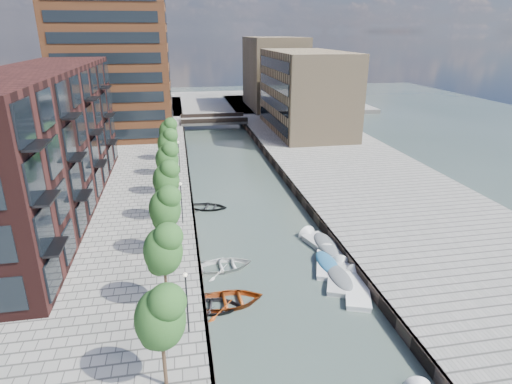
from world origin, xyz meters
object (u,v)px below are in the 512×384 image
object	(u,v)px
sloop_2	(229,304)
sloop_4	(208,209)
sloop_1	(214,309)
tree_5	(167,142)
motorboat_1	(339,276)
motorboat_3	(327,262)
bridge	(214,120)
tree_1	(163,248)
tree_3	(166,178)
sloop_3	(225,268)
car	(275,121)
motorboat_2	(357,287)
tree_0	(160,315)
motorboat_4	(322,244)
tree_4	(167,158)
tree_2	(165,206)
tree_6	(168,130)

from	to	relation	value
sloop_2	sloop_4	distance (m)	17.77
sloop_1	sloop_2	xyz separation A→B (m)	(1.11, 0.44, 0.00)
tree_5	motorboat_1	bearing A→B (deg)	-62.70
motorboat_1	motorboat_3	xyz separation A→B (m)	(-0.24, 2.22, -0.00)
bridge	tree_1	distance (m)	61.71
tree_3	motorboat_1	distance (m)	18.14
sloop_3	car	size ratio (longest dim) A/B	1.20
tree_1	motorboat_1	world-z (taller)	tree_1
sloop_1	sloop_4	world-z (taller)	same
tree_1	sloop_4	distance (m)	19.74
tree_3	motorboat_2	bearing A→B (deg)	-43.00
tree_5	motorboat_1	world-z (taller)	tree_5
tree_0	tree_3	distance (m)	21.00
tree_3	sloop_3	world-z (taller)	tree_3
sloop_3	tree_3	bearing A→B (deg)	21.44
motorboat_4	car	bearing A→B (deg)	82.31
bridge	sloop_3	world-z (taller)	bridge
tree_3	sloop_4	bearing A→B (deg)	47.94
tree_4	sloop_1	world-z (taller)	tree_4
tree_1	motorboat_4	bearing A→B (deg)	30.26
car	tree_0	bearing A→B (deg)	-88.93
tree_2	motorboat_4	xyz separation A→B (m)	(13.54, 0.90, -5.08)
tree_1	sloop_4	bearing A→B (deg)	77.50
motorboat_4	tree_1	bearing A→B (deg)	-149.74
tree_6	bridge	bearing A→B (deg)	71.90
tree_5	motorboat_4	size ratio (longest dim) A/B	1.01
tree_1	motorboat_3	distance (m)	14.67
car	tree_5	bearing A→B (deg)	-106.56
tree_2	tree_4	world-z (taller)	same
tree_3	car	bearing A→B (deg)	64.68
motorboat_4	motorboat_1	bearing A→B (deg)	-94.41
tree_2	sloop_3	distance (m)	7.04
tree_3	tree_2	bearing A→B (deg)	-90.00
tree_0	motorboat_3	bearing A→B (deg)	42.44
sloop_4	motorboat_3	bearing A→B (deg)	-130.52
tree_4	sloop_4	world-z (taller)	tree_4
sloop_1	motorboat_3	world-z (taller)	motorboat_3
tree_5	sloop_2	xyz separation A→B (m)	(4.21, -27.21, -5.31)
bridge	tree_4	distance (m)	41.08
tree_6	tree_2	bearing A→B (deg)	-90.00
tree_6	sloop_3	distance (m)	30.11
car	tree_1	bearing A→B (deg)	-90.95
tree_6	motorboat_2	size ratio (longest dim) A/B	1.12
sloop_2	motorboat_1	bearing A→B (deg)	-82.29
tree_5	sloop_1	bearing A→B (deg)	-83.60
tree_1	tree_5	bearing A→B (deg)	90.00
tree_2	car	size ratio (longest dim) A/B	1.53
bridge	tree_2	distance (m)	54.81
tree_1	motorboat_4	size ratio (longest dim) A/B	1.01
tree_4	car	size ratio (longest dim) A/B	1.53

